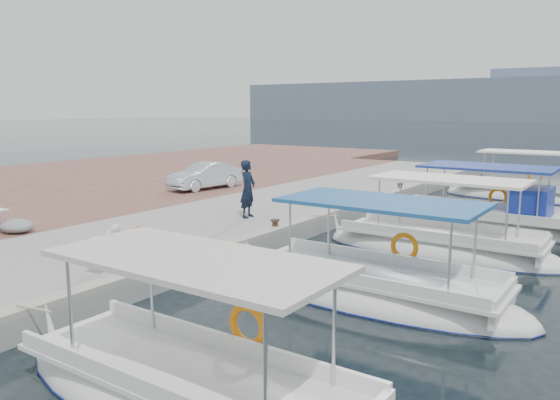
# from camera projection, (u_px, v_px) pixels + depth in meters

# --- Properties ---
(ground) EXTENTS (400.00, 400.00, 0.00)m
(ground) POSITION_uv_depth(u_px,v_px,m) (255.00, 258.00, 15.39)
(ground) COLOR black
(ground) RESTS_ON ground
(concrete_quay) EXTENTS (6.00, 40.00, 0.50)m
(concrete_quay) POSITION_uv_depth(u_px,v_px,m) (270.00, 211.00, 21.09)
(concrete_quay) COLOR gray
(concrete_quay) RESTS_ON ground
(quay_curb) EXTENTS (0.44, 40.00, 0.12)m
(quay_curb) POSITION_uv_depth(u_px,v_px,m) (334.00, 211.00, 19.49)
(quay_curb) COLOR gray
(quay_curb) RESTS_ON concrete_quay
(cobblestone_strip) EXTENTS (4.00, 40.00, 0.50)m
(cobblestone_strip) POSITION_uv_depth(u_px,v_px,m) (177.00, 200.00, 23.87)
(cobblestone_strip) COLOR brown
(cobblestone_strip) RESTS_ON ground
(land_backing) EXTENTS (16.00, 60.00, 0.48)m
(land_backing) POSITION_uv_depth(u_px,v_px,m) (44.00, 183.00, 29.42)
(land_backing) COLOR brown
(land_backing) RESTS_ON ground
(fishing_caique_b) EXTENTS (7.11, 2.37, 2.83)m
(fishing_caique_b) POSITION_uv_depth(u_px,v_px,m) (372.00, 293.00, 12.07)
(fishing_caique_b) COLOR silver
(fishing_caique_b) RESTS_ON ground
(fishing_caique_c) EXTENTS (7.10, 2.19, 2.83)m
(fishing_caique_c) POSITION_uv_depth(u_px,v_px,m) (440.00, 249.00, 15.88)
(fishing_caique_c) COLOR silver
(fishing_caique_c) RESTS_ON ground
(fishing_caique_d) EXTENTS (7.24, 2.64, 2.83)m
(fishing_caique_d) POSITION_uv_depth(u_px,v_px,m) (483.00, 224.00, 19.11)
(fishing_caique_d) COLOR silver
(fishing_caique_d) RESTS_ON ground
(fishing_caique_e) EXTENTS (7.16, 2.27, 2.83)m
(fishing_caique_e) POSITION_uv_depth(u_px,v_px,m) (523.00, 196.00, 25.60)
(fishing_caique_e) COLOR silver
(fishing_caique_e) RESTS_ON ground
(mooring_bollards) EXTENTS (0.28, 20.28, 0.33)m
(mooring_bollards) POSITION_uv_depth(u_px,v_px,m) (275.00, 224.00, 16.69)
(mooring_bollards) COLOR black
(mooring_bollards) RESTS_ON concrete_quay
(pelican) EXTENTS (0.66, 1.37, 1.06)m
(pelican) POSITION_uv_depth(u_px,v_px,m) (102.00, 248.00, 12.35)
(pelican) COLOR tan
(pelican) RESTS_ON concrete_quay
(fisherman) EXTENTS (0.60, 0.79, 1.96)m
(fisherman) POSITION_uv_depth(u_px,v_px,m) (248.00, 189.00, 18.50)
(fisherman) COLOR black
(fisherman) RESTS_ON concrete_quay
(parked_car) EXTENTS (1.77, 3.81, 1.21)m
(parked_car) POSITION_uv_depth(u_px,v_px,m) (205.00, 176.00, 25.29)
(parked_car) COLOR silver
(parked_car) RESTS_ON cobblestone_strip
(tarp_bundle) EXTENTS (1.10, 0.90, 0.40)m
(tarp_bundle) POSITION_uv_depth(u_px,v_px,m) (16.00, 226.00, 16.36)
(tarp_bundle) COLOR gray
(tarp_bundle) RESTS_ON cobblestone_strip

